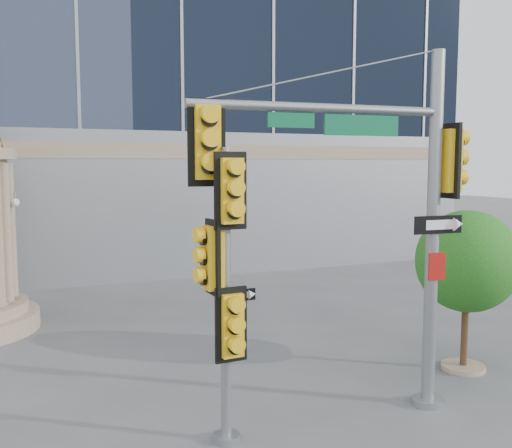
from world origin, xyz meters
name	(u,v)px	position (x,y,z in m)	size (l,w,h in m)	color
ground	(293,431)	(0.00, 0.00, 0.00)	(120.00, 120.00, 0.00)	#545456
main_signal_pole	(377,191)	(1.69, 0.06, 4.18)	(5.22, 0.79, 6.74)	slate
secondary_signal_pole	(225,274)	(-1.26, 0.00, 2.90)	(0.86, 0.64, 4.93)	slate
street_tree	(468,265)	(4.98, 1.22, 2.40)	(2.34, 2.29, 3.65)	gray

